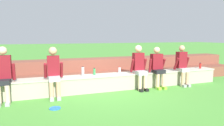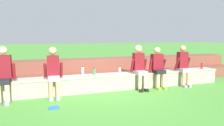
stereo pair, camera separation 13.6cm
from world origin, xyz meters
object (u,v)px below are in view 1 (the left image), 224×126
(water_bottle_near_left, at_px, (200,66))
(frisbee, at_px, (55,108))
(person_right_of_center, at_px, (158,66))
(water_bottle_mid_right, at_px, (120,70))
(water_bottle_near_right, at_px, (94,72))
(person_far_right, at_px, (182,65))
(water_bottle_center_gap, at_px, (83,71))
(person_center, at_px, (139,66))
(person_far_left, at_px, (3,74))
(person_left_of_center, at_px, (54,71))

(water_bottle_near_left, relative_size, frisbee, 0.81)
(person_right_of_center, height_order, water_bottle_near_left, person_right_of_center)
(water_bottle_mid_right, height_order, water_bottle_near_right, water_bottle_near_right)
(person_far_right, distance_m, water_bottle_center_gap, 3.30)
(person_center, bearing_deg, water_bottle_near_right, 168.36)
(person_far_left, distance_m, water_bottle_near_left, 6.31)
(person_left_of_center, height_order, person_far_right, person_left_of_center)
(water_bottle_near_right, xyz_separation_m, frisbee, (-1.24, -1.19, -0.58))
(water_bottle_center_gap, height_order, frisbee, water_bottle_center_gap)
(person_far_right, bearing_deg, water_bottle_near_left, 14.06)
(person_left_of_center, bearing_deg, frisbee, -93.32)
(person_right_of_center, bearing_deg, water_bottle_near_right, 171.21)
(person_center, xyz_separation_m, frisbee, (-2.60, -0.91, -0.71))
(person_left_of_center, height_order, person_right_of_center, person_left_of_center)
(person_right_of_center, distance_m, person_far_right, 0.94)
(person_center, bearing_deg, person_right_of_center, -2.51)
(water_bottle_near_right, bearing_deg, person_far_left, -172.83)
(person_far_left, height_order, person_center, person_far_left)
(frisbee, bearing_deg, person_far_right, 11.71)
(person_right_of_center, xyz_separation_m, water_bottle_near_right, (-2.00, 0.31, -0.10))
(person_far_right, relative_size, water_bottle_near_right, 6.25)
(person_right_of_center, distance_m, water_bottle_near_left, 1.94)
(person_center, relative_size, person_far_right, 1.02)
(water_bottle_near_left, xyz_separation_m, water_bottle_center_gap, (-4.28, 0.04, 0.04))
(water_bottle_mid_right, bearing_deg, person_far_right, -8.91)
(water_bottle_near_left, relative_size, water_bottle_center_gap, 0.74)
(person_right_of_center, bearing_deg, person_far_left, 179.88)
(person_right_of_center, height_order, water_bottle_mid_right, person_right_of_center)
(person_center, xyz_separation_m, person_right_of_center, (0.63, -0.03, -0.03))
(water_bottle_near_left, xyz_separation_m, water_bottle_near_right, (-3.92, 0.08, 0.00))
(person_right_of_center, distance_m, water_bottle_mid_right, 1.23)
(water_bottle_near_left, distance_m, water_bottle_center_gap, 4.28)
(water_bottle_near_right, bearing_deg, person_center, -11.64)
(person_center, bearing_deg, water_bottle_center_gap, 172.08)
(person_far_left, xyz_separation_m, frisbee, (1.14, -0.89, -0.72))
(person_far_left, relative_size, person_right_of_center, 1.07)
(person_left_of_center, relative_size, person_right_of_center, 1.05)
(water_bottle_center_gap, bearing_deg, water_bottle_near_right, 6.64)
(person_right_of_center, height_order, frisbee, person_right_of_center)
(person_far_right, relative_size, water_bottle_near_left, 6.49)
(person_far_left, height_order, person_right_of_center, person_far_left)
(person_center, height_order, frisbee, person_center)
(person_far_right, bearing_deg, water_bottle_near_right, 173.71)
(person_left_of_center, bearing_deg, water_bottle_center_gap, 17.46)
(water_bottle_center_gap, bearing_deg, person_far_right, -4.90)
(person_center, bearing_deg, water_bottle_mid_right, 152.12)
(person_far_right, relative_size, water_bottle_center_gap, 4.78)
(water_bottle_mid_right, height_order, water_bottle_center_gap, water_bottle_center_gap)
(person_center, bearing_deg, person_left_of_center, -179.50)
(person_right_of_center, relative_size, water_bottle_near_right, 6.06)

